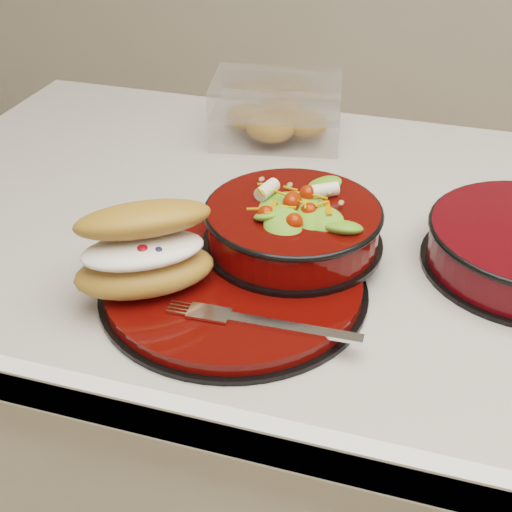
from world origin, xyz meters
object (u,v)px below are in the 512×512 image
(island_counter, at_px, (316,456))
(fork, at_px, (267,323))
(pastry_box, at_px, (277,111))
(croissant, at_px, (145,249))
(salad_bowl, at_px, (293,220))
(dinner_plate, at_px, (234,285))

(island_counter, relative_size, fork, 6.82)
(fork, height_order, pastry_box, pastry_box)
(island_counter, bearing_deg, croissant, -126.55)
(fork, bearing_deg, croissant, 76.22)
(island_counter, height_order, fork, fork)
(salad_bowl, bearing_deg, island_counter, 72.04)
(island_counter, xyz_separation_m, croissant, (-0.16, -0.22, 0.51))
(dinner_plate, xyz_separation_m, salad_bowl, (0.04, 0.09, 0.04))
(island_counter, distance_m, fork, 0.53)
(dinner_plate, distance_m, fork, 0.09)
(dinner_plate, bearing_deg, croissant, -156.81)
(croissant, distance_m, pastry_box, 0.46)
(fork, distance_m, pastry_box, 0.50)
(dinner_plate, height_order, croissant, croissant)
(island_counter, relative_size, pastry_box, 5.56)
(island_counter, height_order, dinner_plate, dinner_plate)
(salad_bowl, relative_size, fork, 1.17)
(dinner_plate, bearing_deg, pastry_box, 99.36)
(island_counter, distance_m, croissant, 0.58)
(dinner_plate, relative_size, pastry_box, 1.35)
(dinner_plate, distance_m, pastry_box, 0.43)
(dinner_plate, xyz_separation_m, fork, (0.06, -0.07, 0.01))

